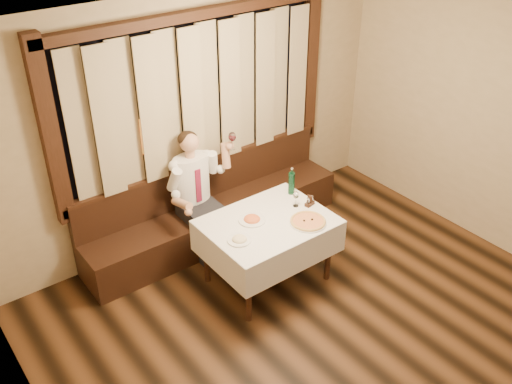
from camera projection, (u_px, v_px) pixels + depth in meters
room at (322, 187)px, 4.84m from camera, size 5.01×6.01×2.81m
banquette at (214, 213)px, 6.66m from camera, size 3.20×0.61×0.94m
dining_table at (268, 230)px, 5.78m from camera, size 1.27×0.97×0.76m
pizza at (308, 221)px, 5.69m from camera, size 0.38×0.38×0.04m
pasta_red at (252, 218)px, 5.71m from camera, size 0.27×0.27×0.09m
pasta_cream at (239, 238)px, 5.43m from camera, size 0.24×0.24×0.08m
green_bottle at (291, 183)px, 6.11m from camera, size 0.07×0.07×0.31m
table_wine_glass at (296, 196)px, 5.90m from camera, size 0.07×0.07×0.18m
cruet_caddy at (310, 202)px, 5.96m from camera, size 0.12×0.08×0.12m
seated_man at (196, 185)px, 6.19m from camera, size 0.79×0.59×1.43m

